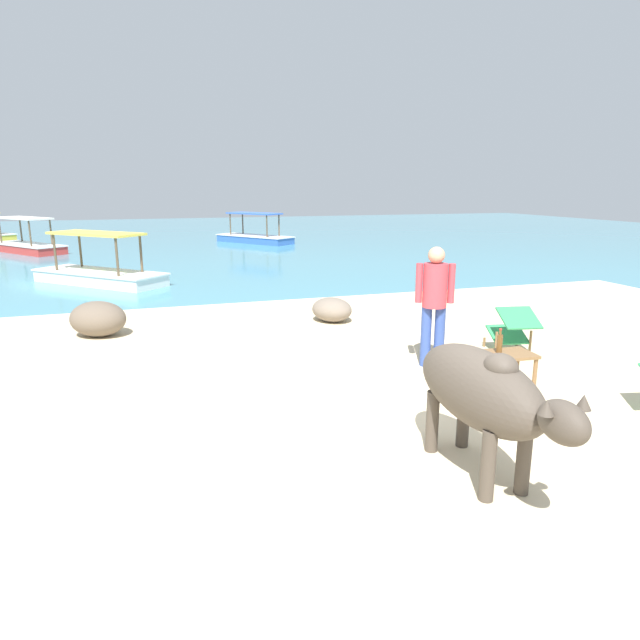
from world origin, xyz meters
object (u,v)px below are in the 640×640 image
at_px(low_bench_table, 502,359).
at_px(deck_chair_far, 513,327).
at_px(boat_blue, 255,236).
at_px(bottle, 500,343).
at_px(boat_white, 99,273).
at_px(boat_red, 27,245).
at_px(cow, 482,391).
at_px(person_standing, 434,298).

bearing_deg(low_bench_table, deck_chair_far, 52.73).
bearing_deg(boat_blue, bottle, -37.61).
relative_size(low_bench_table, boat_blue, 0.21).
relative_size(boat_white, boat_red, 0.94).
bearing_deg(bottle, cow, -129.15).
relative_size(bottle, boat_blue, 0.08).
distance_m(cow, boat_white, 11.86).
height_order(cow, boat_blue, boat_blue).
bearing_deg(bottle, boat_white, 117.84).
distance_m(cow, person_standing, 2.93).
relative_size(bottle, person_standing, 0.18).
relative_size(bottle, boat_white, 0.09).
relative_size(low_bench_table, boat_red, 0.22).
height_order(low_bench_table, deck_chair_far, deck_chair_far).
height_order(low_bench_table, boat_red, boat_red).
distance_m(bottle, deck_chair_far, 1.61).
bearing_deg(low_bench_table, person_standing, 112.06).
distance_m(cow, low_bench_table, 2.22).
relative_size(deck_chair_far, person_standing, 0.53).
distance_m(cow, bottle, 2.22).
height_order(deck_chair_far, person_standing, person_standing).
xyz_separation_m(bottle, person_standing, (-0.33, 1.01, 0.38)).
xyz_separation_m(person_standing, boat_white, (-4.72, 8.55, -0.70)).
bearing_deg(boat_white, cow, -27.14).
bearing_deg(boat_red, cow, 162.13).
bearing_deg(low_bench_table, boat_blue, 91.38).
bearing_deg(deck_chair_far, low_bench_table, 150.37).
xyz_separation_m(cow, low_bench_table, (1.42, 1.67, -0.37)).
xyz_separation_m(deck_chair_far, person_standing, (-1.41, -0.18, 0.56)).
bearing_deg(deck_chair_far, bottle, 148.90).
height_order(bottle, person_standing, person_standing).
bearing_deg(boat_white, person_standing, -16.20).
bearing_deg(boat_white, bottle, -17.25).
relative_size(person_standing, boat_blue, 0.44).
relative_size(person_standing, boat_red, 0.45).
height_order(low_bench_table, person_standing, person_standing).
relative_size(low_bench_table, deck_chair_far, 0.92).
xyz_separation_m(cow, boat_blue, (2.13, 20.38, -0.49)).
height_order(cow, deck_chair_far, cow).
relative_size(low_bench_table, person_standing, 0.49).
bearing_deg(person_standing, bottle, -138.87).
bearing_deg(boat_white, boat_red, 155.23).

